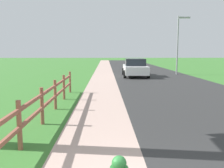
{
  "coord_description": "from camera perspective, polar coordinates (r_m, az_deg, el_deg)",
  "views": [
    {
      "loc": [
        -0.78,
        -2.51,
        2.19
      ],
      "look_at": [
        -0.52,
        7.74,
        0.84
      ],
      "focal_mm": 39.63,
      "sensor_mm": 36.0,
      "label": 1
    }
  ],
  "objects": [
    {
      "name": "ground_plane",
      "position": [
        27.6,
        0.15,
        2.94
      ],
      "size": [
        120.0,
        120.0,
        0.0
      ],
      "primitive_type": "plane",
      "color": "#38722D"
    },
    {
      "name": "street_lamp",
      "position": [
        24.58,
        15.19,
        9.89
      ],
      "size": [
        1.17,
        0.2,
        5.5
      ],
      "color": "gray",
      "rests_on": "ground"
    },
    {
      "name": "grass_verge",
      "position": [
        29.82,
        -8.65,
        3.21
      ],
      "size": [
        5.0,
        66.0,
        0.0
      ],
      "primitive_type": "cube",
      "color": "#38722D",
      "rests_on": "ground"
    },
    {
      "name": "curb_concrete",
      "position": [
        29.67,
        -5.77,
        3.23
      ],
      "size": [
        6.0,
        66.0,
        0.01
      ],
      "primitive_type": "cube",
      "color": "tan",
      "rests_on": "ground"
    },
    {
      "name": "parked_suv_white",
      "position": [
        22.05,
        5.33,
        3.77
      ],
      "size": [
        2.25,
        4.87,
        1.57
      ],
      "color": "white",
      "rests_on": "ground"
    },
    {
      "name": "road_asphalt",
      "position": [
        29.89,
        6.77,
        3.25
      ],
      "size": [
        7.0,
        66.0,
        0.01
      ],
      "primitive_type": "cube",
      "color": "#2C2C2C",
      "rests_on": "ground"
    },
    {
      "name": "rail_fence",
      "position": [
        7.71,
        -15.88,
        -4.3
      ],
      "size": [
        0.11,
        11.87,
        1.13
      ],
      "color": "brown",
      "rests_on": "ground"
    }
  ]
}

